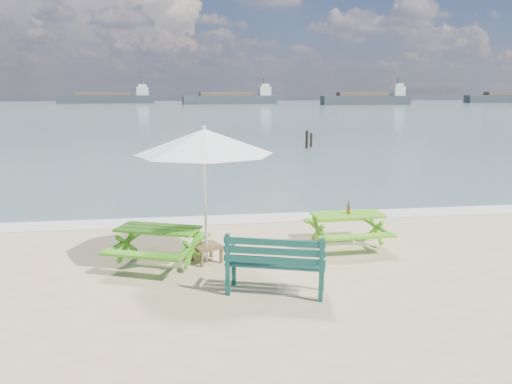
{
  "coord_description": "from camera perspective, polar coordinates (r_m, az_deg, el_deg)",
  "views": [
    {
      "loc": [
        -1.73,
        -7.26,
        3.09
      ],
      "look_at": [
        -0.2,
        3.0,
        1.0
      ],
      "focal_mm": 35.0,
      "sensor_mm": 36.0,
      "label": 1
    }
  ],
  "objects": [
    {
      "name": "park_bench",
      "position": [
        7.88,
        2.25,
        -9.45
      ],
      "size": [
        1.61,
        0.96,
        0.94
      ],
      "color": "#10433D",
      "rests_on": "ground"
    },
    {
      "name": "mooring_pilings",
      "position": [
        28.16,
        6.03,
        5.77
      ],
      "size": [
        0.56,
        0.76,
        1.19
      ],
      "color": "black",
      "rests_on": "ground"
    },
    {
      "name": "swimmer",
      "position": [
        26.21,
        -2.12,
        3.89
      ],
      "size": [
        0.75,
        0.58,
        1.83
      ],
      "color": "tan",
      "rests_on": "ground"
    },
    {
      "name": "side_table",
      "position": [
        9.32,
        -5.66,
        -6.94
      ],
      "size": [
        0.66,
        0.66,
        0.32
      ],
      "color": "brown",
      "rests_on": "ground"
    },
    {
      "name": "beer_bottle",
      "position": [
        10.22,
        10.51,
        -1.98
      ],
      "size": [
        0.07,
        0.07,
        0.26
      ],
      "color": "#8D5514",
      "rests_on": "picnic_table_right"
    },
    {
      "name": "patio_umbrella",
      "position": [
        8.89,
        -5.92,
        5.75
      ],
      "size": [
        3.28,
        3.28,
        2.45
      ],
      "color": "silver",
      "rests_on": "ground"
    },
    {
      "name": "foam_strip",
      "position": [
        12.38,
        -0.17,
        -3.03
      ],
      "size": [
        22.0,
        0.9,
        0.01
      ],
      "primitive_type": "cube",
      "color": "silver",
      "rests_on": "ground"
    },
    {
      "name": "sea",
      "position": [
        92.33,
        -7.48,
        9.4
      ],
      "size": [
        300.0,
        300.0,
        0.0
      ],
      "primitive_type": "plane",
      "color": "slate",
      "rests_on": "ground"
    },
    {
      "name": "picnic_table_left",
      "position": [
        9.24,
        -11.05,
        -6.17
      ],
      "size": [
        1.96,
        2.05,
        0.7
      ],
      "color": "#3F9416",
      "rests_on": "ground"
    },
    {
      "name": "cargo_ships",
      "position": [
        136.48,
        13.0,
        10.32
      ],
      "size": [
        150.38,
        28.55,
        4.4
      ],
      "color": "#343B3E",
      "rests_on": "ground"
    },
    {
      "name": "picnic_table_right",
      "position": [
        10.33,
        10.38,
        -4.34
      ],
      "size": [
        1.46,
        1.62,
        0.67
      ],
      "color": "#5AAB1A",
      "rests_on": "ground"
    }
  ]
}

